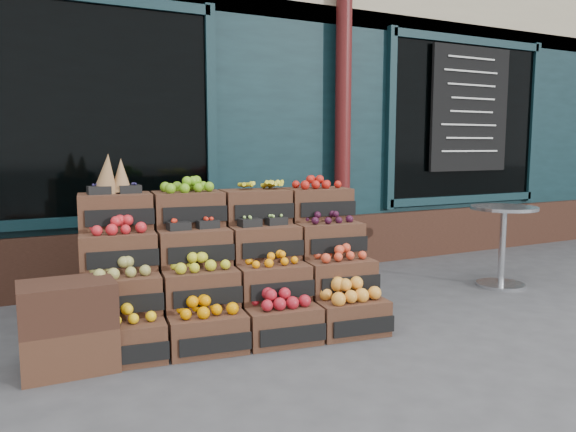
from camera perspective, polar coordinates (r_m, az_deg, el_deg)
name	(u,v)px	position (r m, az deg, el deg)	size (l,w,h in m)	color
ground	(353,336)	(4.38, 6.67, -11.98)	(60.00, 60.00, 0.00)	#3F3F42
shop_facade	(167,81)	(8.90, -12.24, 13.25)	(12.00, 6.24, 4.80)	black
crate_display	(229,275)	(4.46, -6.00, -5.98)	(2.33, 1.36, 1.38)	#46291B
spare_crates	(68,326)	(3.91, -21.43, -10.38)	(0.58, 0.41, 0.58)	#46291B
bistro_table	(503,237)	(6.09, 20.97, -1.98)	(0.66, 0.66, 0.83)	#B5B8BC
shopkeeper	(84,190)	(6.37, -20.00, 2.51)	(0.70, 0.46, 1.93)	#1B6027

